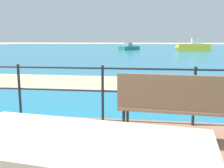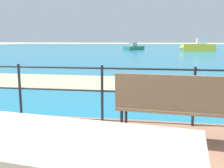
% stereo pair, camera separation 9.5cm
% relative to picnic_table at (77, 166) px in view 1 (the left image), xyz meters
% --- Properties ---
extents(sea_water, '(90.00, 90.00, 0.01)m').
position_rel_picnic_table_xyz_m(sea_water, '(-0.31, 40.23, -0.64)').
color(sea_water, teal).
rests_on(sea_water, ground).
extents(beach_strip, '(54.04, 3.75, 0.01)m').
position_rel_picnic_table_xyz_m(beach_strip, '(-0.31, 6.94, -0.64)').
color(beach_strip, tan).
rests_on(beach_strip, ground).
extents(picnic_table, '(1.83, 1.67, 0.77)m').
position_rel_picnic_table_xyz_m(picnic_table, '(0.00, 0.00, 0.00)').
color(picnic_table, tan).
rests_on(picnic_table, patio_paving).
extents(park_bench, '(1.81, 0.57, 0.95)m').
position_rel_picnic_table_xyz_m(park_bench, '(0.93, 1.81, -0.01)').
color(park_bench, '#7A6047').
rests_on(park_bench, patio_paving).
extents(railing_fence, '(5.94, 0.04, 0.95)m').
position_rel_picnic_table_xyz_m(railing_fence, '(-0.31, 2.67, 0.02)').
color(railing_fence, '#1E2328').
rests_on(railing_fence, patio_paving).
extents(boat_near, '(2.80, 3.98, 1.02)m').
position_rel_picnic_table_xyz_m(boat_near, '(-2.23, 34.92, -0.31)').
color(boat_near, '#338466').
rests_on(boat_near, sea_water).
extents(boat_mid, '(4.33, 1.49, 1.60)m').
position_rel_picnic_table_xyz_m(boat_mid, '(5.92, 31.96, -0.07)').
color(boat_mid, yellow).
rests_on(boat_mid, sea_water).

